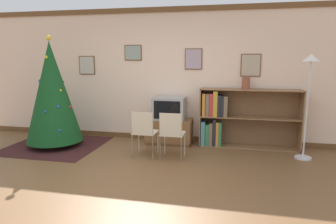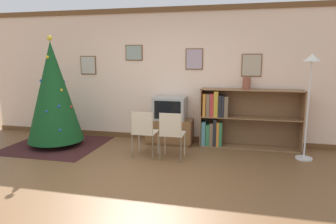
{
  "view_description": "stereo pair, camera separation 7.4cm",
  "coord_description": "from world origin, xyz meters",
  "px_view_note": "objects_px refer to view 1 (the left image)",
  "views": [
    {
      "loc": [
        1.36,
        -3.58,
        1.71
      ],
      "look_at": [
        0.3,
        1.33,
        0.8
      ],
      "focal_mm": 32.0,
      "sensor_mm": 36.0,
      "label": 1
    },
    {
      "loc": [
        1.43,
        -3.57,
        1.71
      ],
      "look_at": [
        0.3,
        1.33,
        0.8
      ],
      "focal_mm": 32.0,
      "sensor_mm": 36.0,
      "label": 2
    }
  ],
  "objects_px": {
    "bookshelf": "(229,118)",
    "television": "(169,108)",
    "christmas_tree": "(52,92)",
    "tv_console": "(169,131)",
    "folding_chair_right": "(172,133)",
    "vase": "(246,83)",
    "folding_chair_left": "(144,131)",
    "standing_lamp": "(309,79)"
  },
  "relations": [
    {
      "from": "christmas_tree",
      "to": "tv_console",
      "type": "height_order",
      "value": "christmas_tree"
    },
    {
      "from": "standing_lamp",
      "to": "folding_chair_right",
      "type": "bearing_deg",
      "value": -166.36
    },
    {
      "from": "television",
      "to": "vase",
      "type": "xyz_separation_m",
      "value": [
        1.46,
        0.08,
        0.52
      ]
    },
    {
      "from": "television",
      "to": "folding_chair_right",
      "type": "height_order",
      "value": "television"
    },
    {
      "from": "television",
      "to": "vase",
      "type": "bearing_deg",
      "value": 3.21
    },
    {
      "from": "tv_console",
      "to": "television",
      "type": "bearing_deg",
      "value": -90.0
    },
    {
      "from": "bookshelf",
      "to": "television",
      "type": "bearing_deg",
      "value": -176.58
    },
    {
      "from": "folding_chair_right",
      "to": "bookshelf",
      "type": "bearing_deg",
      "value": 47.75
    },
    {
      "from": "christmas_tree",
      "to": "folding_chair_right",
      "type": "distance_m",
      "value": 2.49
    },
    {
      "from": "christmas_tree",
      "to": "folding_chair_right",
      "type": "xyz_separation_m",
      "value": [
        2.4,
        -0.32,
        -0.59
      ]
    },
    {
      "from": "television",
      "to": "folding_chair_right",
      "type": "bearing_deg",
      "value": -75.7
    },
    {
      "from": "bookshelf",
      "to": "vase",
      "type": "height_order",
      "value": "vase"
    },
    {
      "from": "tv_console",
      "to": "bookshelf",
      "type": "bearing_deg",
      "value": 3.29
    },
    {
      "from": "bookshelf",
      "to": "tv_console",
      "type": "bearing_deg",
      "value": -176.71
    },
    {
      "from": "television",
      "to": "standing_lamp",
      "type": "relative_size",
      "value": 0.36
    },
    {
      "from": "folding_chair_left",
      "to": "bookshelf",
      "type": "xyz_separation_m",
      "value": [
        1.42,
        1.03,
        0.08
      ]
    },
    {
      "from": "tv_console",
      "to": "bookshelf",
      "type": "distance_m",
      "value": 1.22
    },
    {
      "from": "christmas_tree",
      "to": "vase",
      "type": "xyz_separation_m",
      "value": [
        3.61,
        0.72,
        0.18
      ]
    },
    {
      "from": "christmas_tree",
      "to": "folding_chair_right",
      "type": "bearing_deg",
      "value": -7.52
    },
    {
      "from": "tv_console",
      "to": "folding_chair_left",
      "type": "height_order",
      "value": "folding_chair_left"
    },
    {
      "from": "vase",
      "to": "folding_chair_right",
      "type": "bearing_deg",
      "value": -139.47
    },
    {
      "from": "christmas_tree",
      "to": "tv_console",
      "type": "xyz_separation_m",
      "value": [
        2.16,
        0.64,
        -0.81
      ]
    },
    {
      "from": "christmas_tree",
      "to": "tv_console",
      "type": "distance_m",
      "value": 2.39
    },
    {
      "from": "christmas_tree",
      "to": "folding_chair_left",
      "type": "bearing_deg",
      "value": -9.41
    },
    {
      "from": "television",
      "to": "bookshelf",
      "type": "distance_m",
      "value": 1.19
    },
    {
      "from": "tv_console",
      "to": "standing_lamp",
      "type": "xyz_separation_m",
      "value": [
        2.45,
        -0.42,
        1.11
      ]
    },
    {
      "from": "vase",
      "to": "standing_lamp",
      "type": "relative_size",
      "value": 0.13
    },
    {
      "from": "vase",
      "to": "standing_lamp",
      "type": "distance_m",
      "value": 1.12
    },
    {
      "from": "tv_console",
      "to": "folding_chair_left",
      "type": "bearing_deg",
      "value": -104.26
    },
    {
      "from": "tv_console",
      "to": "folding_chair_right",
      "type": "xyz_separation_m",
      "value": [
        0.24,
        -0.96,
        0.22
      ]
    },
    {
      "from": "tv_console",
      "to": "standing_lamp",
      "type": "bearing_deg",
      "value": -9.81
    },
    {
      "from": "folding_chair_left",
      "to": "folding_chair_right",
      "type": "relative_size",
      "value": 1.0
    },
    {
      "from": "folding_chair_left",
      "to": "bookshelf",
      "type": "height_order",
      "value": "bookshelf"
    },
    {
      "from": "standing_lamp",
      "to": "bookshelf",
      "type": "bearing_deg",
      "value": 158.9
    },
    {
      "from": "folding_chair_right",
      "to": "bookshelf",
      "type": "xyz_separation_m",
      "value": [
        0.93,
        1.03,
        0.08
      ]
    },
    {
      "from": "christmas_tree",
      "to": "television",
      "type": "bearing_deg",
      "value": 16.49
    },
    {
      "from": "standing_lamp",
      "to": "folding_chair_left",
      "type": "bearing_deg",
      "value": -168.76
    },
    {
      "from": "television",
      "to": "standing_lamp",
      "type": "bearing_deg",
      "value": -9.76
    },
    {
      "from": "folding_chair_left",
      "to": "folding_chair_right",
      "type": "distance_m",
      "value": 0.49
    },
    {
      "from": "christmas_tree",
      "to": "folding_chair_left",
      "type": "distance_m",
      "value": 2.03
    },
    {
      "from": "folding_chair_left",
      "to": "standing_lamp",
      "type": "bearing_deg",
      "value": 11.24
    },
    {
      "from": "folding_chair_right",
      "to": "bookshelf",
      "type": "height_order",
      "value": "bookshelf"
    }
  ]
}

